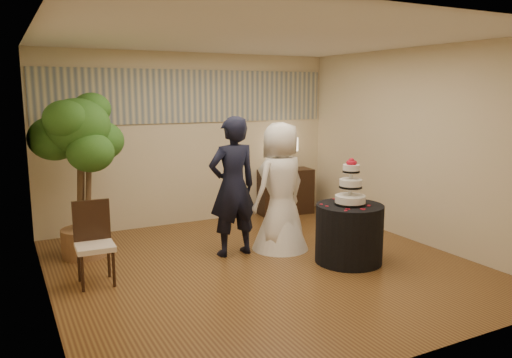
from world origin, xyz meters
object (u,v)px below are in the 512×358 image
wedding_cake (351,182)px  ficus_tree (80,175)px  cake_table (349,233)px  table_lamp (286,153)px  console (285,192)px  side_chair (95,244)px  groom (233,187)px  bride (281,187)px

wedding_cake → ficus_tree: ficus_tree is taller
cake_table → table_lamp: 2.79m
wedding_cake → table_lamp: 2.69m
console → table_lamp: 0.69m
console → ficus_tree: size_ratio=0.44×
cake_table → side_chair: bearing=166.8°
console → side_chair: 4.11m
side_chair → table_lamp: bearing=29.8°
wedding_cake → side_chair: bearing=166.8°
wedding_cake → groom: bearing=141.3°
bride → wedding_cake: bearing=104.0°
groom → console: bearing=-139.7°
wedding_cake → bride: bearing=119.5°
groom → wedding_cake: size_ratio=3.10×
console → bride: bearing=-116.7°
wedding_cake → console: wedding_cake is taller
groom → cake_table: (1.20, -0.96, -0.56)m
groom → bride: (0.69, -0.07, -0.05)m
table_lamp → console: bearing=0.0°
wedding_cake → console: (0.61, 2.62, -0.65)m
cake_table → wedding_cake: bearing=0.0°
cake_table → ficus_tree: size_ratio=0.39×
cake_table → ficus_tree: bearing=148.8°
wedding_cake → table_lamp: bearing=77.0°
wedding_cake → side_chair: size_ratio=0.64×
table_lamp → groom: bearing=-137.3°
cake_table → console: size_ratio=0.89×
bride → wedding_cake: bride is taller
groom → table_lamp: (1.81, 1.66, 0.16)m
bride → console: 2.11m
console → wedding_cake: bearing=-97.1°
bride → table_lamp: bearing=-138.1°
console → side_chair: bearing=-146.4°
ficus_tree → side_chair: size_ratio=2.33×
bride → console: size_ratio=1.84×
wedding_cake → cake_table: bearing=0.0°
console → groom: bearing=-131.4°
table_lamp → wedding_cake: bearing=-103.0°
bride → table_lamp: 2.07m
groom → side_chair: groom is taller
cake_table → wedding_cake: 0.68m
side_chair → groom: bearing=9.8°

